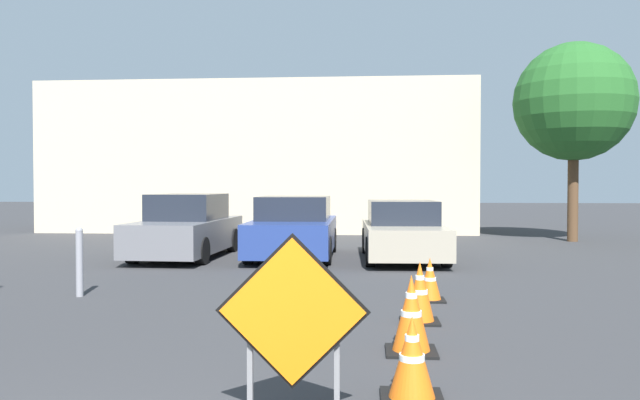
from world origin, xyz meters
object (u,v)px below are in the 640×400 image
Objects in this scene: parked_car_third at (403,232)px; bollard_nearest at (79,260)px; traffic_cone_nearest at (412,359)px; traffic_cone_third at (420,293)px; traffic_cone_second at (411,315)px; parked_car_nearest at (187,228)px; parked_car_second at (294,229)px; road_closed_sign at (293,327)px; traffic_cone_fourth at (430,280)px.

bollard_nearest is at bearing 42.34° from parked_car_third.
traffic_cone_third reaches higher than traffic_cone_nearest.
bollard_nearest reaches higher than traffic_cone_second.
parked_car_nearest reaches higher than traffic_cone_second.
parked_car_second is at bearing 109.59° from traffic_cone_third.
road_closed_sign is 1.22m from traffic_cone_nearest.
parked_car_nearest reaches higher than bollard_nearest.
traffic_cone_third is (0.21, 1.45, -0.02)m from traffic_cone_second.
parked_car_second is 0.98× the size of parked_car_third.
parked_car_nearest is at bearing 116.13° from traffic_cone_nearest.
road_closed_sign is 5.36m from traffic_cone_fourth.
traffic_cone_second is at bearing 122.36° from parked_car_nearest.
parked_car_nearest is at bearing 126.63° from traffic_cone_third.
traffic_cone_third is 0.19× the size of parked_car_second.
traffic_cone_nearest is 1.06× the size of traffic_cone_fourth.
traffic_cone_fourth is 0.16× the size of parked_car_second.
road_closed_sign is at bearing -108.26° from traffic_cone_third.
road_closed_sign reaches higher than bollard_nearest.
road_closed_sign is at bearing -105.98° from traffic_cone_fourth.
road_closed_sign reaches higher than parked_car_third.
parked_car_second is 3.83× the size of bollard_nearest.
parked_car_second is at bearing -6.63° from parked_car_third.
traffic_cone_nearest is 10.83m from parked_car_nearest.
parked_car_third is (0.35, 8.16, 0.24)m from traffic_cone_second.
traffic_cone_nearest is 0.85× the size of traffic_cone_second.
parked_car_nearest is 5.21m from parked_car_third.
parked_car_second is at bearing 63.32° from bollard_nearest.
traffic_cone_second is at bearing 104.39° from parked_car_second.
parked_car_nearest reaches higher than parked_car_second.
traffic_cone_nearest is 0.16× the size of parked_car_nearest.
bollard_nearest is at bearing 149.91° from traffic_cone_second.
traffic_cone_third reaches higher than traffic_cone_fourth.
traffic_cone_second reaches higher than traffic_cone_third.
parked_car_second reaches higher than traffic_cone_third.
traffic_cone_third is at bearing 71.74° from road_closed_sign.
bollard_nearest is at bearing 164.43° from traffic_cone_third.
road_closed_sign is at bearing 96.14° from parked_car_second.
traffic_cone_second is 1.25× the size of traffic_cone_fourth.
parked_car_third is at bearing 88.78° from traffic_cone_third.
parked_car_third is (2.60, -0.20, -0.04)m from parked_car_second.
traffic_cone_nearest is 1.46m from traffic_cone_second.
traffic_cone_third is at bearing 108.88° from parked_car_second.
traffic_cone_second is 0.20× the size of parked_car_second.
parked_car_nearest is (-4.86, 8.26, 0.30)m from traffic_cone_second.
traffic_cone_third is at bearing -15.57° from bollard_nearest.
traffic_cone_fourth is 7.54m from parked_car_nearest.
traffic_cone_fourth is 0.15× the size of parked_car_third.
traffic_cone_nearest is 10.06m from parked_car_second.
parked_car_nearest is at bearing 120.47° from traffic_cone_second.
traffic_cone_second is at bearing -30.09° from bollard_nearest.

